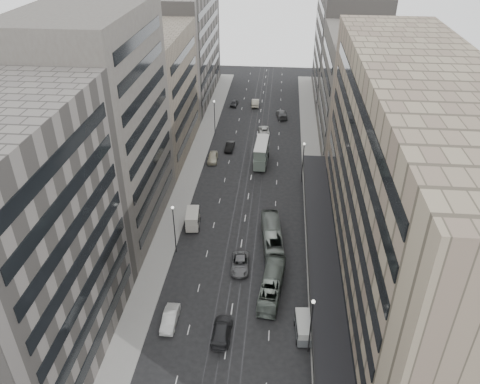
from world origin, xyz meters
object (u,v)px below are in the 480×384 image
(bus_near, at_px, (272,284))
(vw_microbus, at_px, (304,327))
(panel_van, at_px, (193,219))
(bus_far, at_px, (272,236))
(sedan_2, at_px, (240,264))
(sedan_1, at_px, (170,318))
(double_decker, at_px, (261,152))

(bus_near, bearing_deg, vw_microbus, 126.86)
(bus_near, distance_m, panel_van, 19.59)
(bus_near, distance_m, bus_far, 10.63)
(vw_microbus, distance_m, sedan_2, 14.69)
(vw_microbus, xyz_separation_m, sedan_1, (-16.69, 0.39, -0.55))
(panel_van, bearing_deg, bus_near, -52.86)
(bus_near, height_order, double_decker, double_decker)
(double_decker, distance_m, sedan_2, 32.79)
(bus_near, relative_size, sedan_1, 2.17)
(panel_van, relative_size, sedan_2, 0.86)
(bus_near, xyz_separation_m, panel_van, (-13.41, 14.28, 0.08))
(vw_microbus, relative_size, sedan_1, 0.95)
(vw_microbus, xyz_separation_m, panel_van, (-17.54, 21.31, 0.20))
(panel_van, bearing_deg, sedan_2, -54.02)
(bus_near, relative_size, sedan_2, 1.95)
(bus_far, xyz_separation_m, double_decker, (-3.08, 26.74, 0.95))
(vw_microbus, height_order, panel_van, panel_van)
(panel_van, bearing_deg, double_decker, 60.59)
(vw_microbus, bearing_deg, double_decker, 95.38)
(double_decker, bearing_deg, vw_microbus, -77.93)
(double_decker, xyz_separation_m, sedan_2, (-1.30, -32.71, -1.80))
(bus_near, bearing_deg, sedan_1, 34.29)
(bus_far, bearing_deg, bus_near, 85.85)
(bus_far, height_order, sedan_1, bus_far)
(bus_near, height_order, sedan_1, bus_near)
(bus_far, height_order, sedan_2, bus_far)
(sedan_2, bearing_deg, panel_van, 129.41)
(double_decker, relative_size, panel_van, 1.87)
(bus_far, xyz_separation_m, vw_microbus, (4.49, -17.66, -0.25))
(bus_far, xyz_separation_m, sedan_1, (-12.20, -17.27, -0.80))
(double_decker, xyz_separation_m, vw_microbus, (7.57, -44.40, -1.20))
(vw_microbus, distance_m, panel_van, 27.60)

